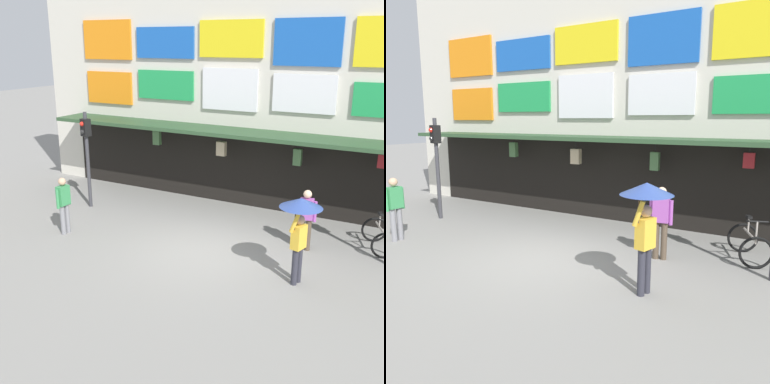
# 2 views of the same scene
# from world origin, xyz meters

# --- Properties ---
(ground_plane) EXTENTS (80.00, 80.00, 0.00)m
(ground_plane) POSITION_xyz_m (0.00, 0.00, 0.00)
(ground_plane) COLOR gray
(shopfront) EXTENTS (18.00, 2.60, 8.00)m
(shopfront) POSITION_xyz_m (0.00, 4.57, 3.96)
(shopfront) COLOR beige
(shopfront) RESTS_ON ground
(traffic_light_near) EXTENTS (0.33, 0.35, 3.20)m
(traffic_light_near) POSITION_xyz_m (-5.11, 1.30, 2.14)
(traffic_light_near) COLOR #38383D
(traffic_light_near) RESTS_ON ground
(bicycle_parked) EXTENTS (1.10, 1.35, 1.05)m
(bicycle_parked) POSITION_xyz_m (4.02, 2.29, 0.39)
(bicycle_parked) COLOR black
(bicycle_parked) RESTS_ON ground
(pedestrian_with_umbrella) EXTENTS (0.96, 0.96, 2.08)m
(pedestrian_with_umbrella) POSITION_xyz_m (2.64, -0.59, 1.64)
(pedestrian_with_umbrella) COLOR #2D2D38
(pedestrian_with_umbrella) RESTS_ON ground
(pedestrian_in_blue) EXTENTS (0.52, 0.28, 1.68)m
(pedestrian_in_blue) POSITION_xyz_m (2.26, 1.33, 0.95)
(pedestrian_in_blue) COLOR brown
(pedestrian_in_blue) RESTS_ON ground
(pedestrian_in_white) EXTENTS (0.23, 0.53, 1.68)m
(pedestrian_in_white) POSITION_xyz_m (-4.16, -0.89, 0.95)
(pedestrian_in_white) COLOR gray
(pedestrian_in_white) RESTS_ON ground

